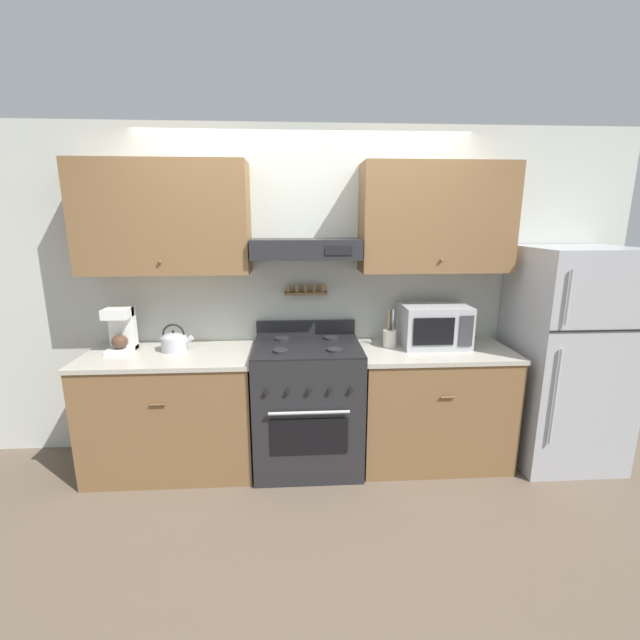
{
  "coord_description": "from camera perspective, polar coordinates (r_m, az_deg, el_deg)",
  "views": [
    {
      "loc": [
        -0.09,
        -2.7,
        1.86
      ],
      "look_at": [
        0.09,
        0.28,
        1.16
      ],
      "focal_mm": 24.0,
      "sensor_mm": 36.0,
      "label": 1
    }
  ],
  "objects": [
    {
      "name": "wall_back",
      "position": [
        3.35,
        -2.32,
        6.99
      ],
      "size": [
        5.2,
        0.46,
        2.55
      ],
      "color": "silver",
      "rests_on": "ground_plane"
    },
    {
      "name": "counter_left",
      "position": [
        3.48,
        -18.95,
        -11.35
      ],
      "size": [
        1.23,
        0.67,
        0.91
      ],
      "color": "brown",
      "rests_on": "ground_plane"
    },
    {
      "name": "counter_right",
      "position": [
        3.52,
        14.6,
        -10.75
      ],
      "size": [
        1.14,
        0.67,
        0.91
      ],
      "color": "brown",
      "rests_on": "ground_plane"
    },
    {
      "name": "refrigerator",
      "position": [
        3.79,
        29.95,
        -4.27
      ],
      "size": [
        0.76,
        0.73,
        1.67
      ],
      "color": "#ADAFB5",
      "rests_on": "ground_plane"
    },
    {
      "name": "microwave",
      "position": [
        3.4,
        14.94,
        -0.69
      ],
      "size": [
        0.5,
        0.37,
        0.32
      ],
      "color": "#ADAFB5",
      "rests_on": "counter_right"
    },
    {
      "name": "tea_kettle",
      "position": [
        3.35,
        -18.84,
        -2.67
      ],
      "size": [
        0.24,
        0.19,
        0.21
      ],
      "color": "#B7B7BC",
      "rests_on": "counter_left"
    },
    {
      "name": "ground_plane",
      "position": [
        3.28,
        -1.4,
        -21.24
      ],
      "size": [
        16.0,
        16.0,
        0.0
      ],
      "primitive_type": "plane",
      "color": "brown"
    },
    {
      "name": "utensil_crock",
      "position": [
        3.31,
        9.27,
        -2.29
      ],
      "size": [
        0.1,
        0.1,
        0.29
      ],
      "color": "silver",
      "rests_on": "counter_right"
    },
    {
      "name": "coffee_maker",
      "position": [
        3.48,
        -25.0,
        -1.14
      ],
      "size": [
        0.18,
        0.2,
        0.33
      ],
      "color": "white",
      "rests_on": "counter_left"
    },
    {
      "name": "stove_range",
      "position": [
        3.33,
        -1.66,
        -11.2
      ],
      "size": [
        0.79,
        0.7,
        1.07
      ],
      "color": "#232326",
      "rests_on": "ground_plane"
    }
  ]
}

